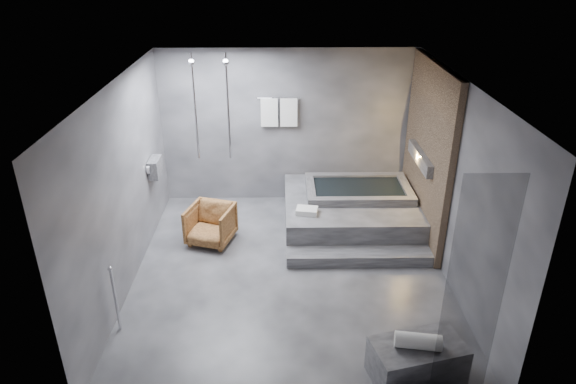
{
  "coord_description": "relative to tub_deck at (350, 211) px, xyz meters",
  "views": [
    {
      "loc": [
        -0.13,
        -6.28,
        4.33
      ],
      "look_at": [
        -0.03,
        0.3,
        1.17
      ],
      "focal_mm": 32.0,
      "sensor_mm": 36.0,
      "label": 1
    }
  ],
  "objects": [
    {
      "name": "concrete_bench",
      "position": [
        0.31,
        -3.48,
        -0.03
      ],
      "size": [
        1.1,
        0.77,
        0.45
      ],
      "primitive_type": "cube",
      "rotation": [
        0.0,
        0.0,
        0.24
      ],
      "color": "#343437",
      "rests_on": "ground"
    },
    {
      "name": "deck_towel",
      "position": [
        -0.77,
        -0.54,
        0.29
      ],
      "size": [
        0.37,
        0.3,
        0.09
      ],
      "primitive_type": "cube",
      "rotation": [
        0.0,
        0.0,
        -0.17
      ],
      "color": "white",
      "rests_on": "tub_deck"
    },
    {
      "name": "rolled_towel",
      "position": [
        0.27,
        -3.52,
        0.29
      ],
      "size": [
        0.51,
        0.26,
        0.18
      ],
      "primitive_type": "cylinder",
      "rotation": [
        0.0,
        1.57,
        -0.17
      ],
      "color": "silver",
      "rests_on": "concrete_bench"
    },
    {
      "name": "tub_step",
      "position": [
        0.0,
        -1.18,
        -0.16
      ],
      "size": [
        2.2,
        0.36,
        0.18
      ],
      "primitive_type": "cube",
      "color": "#38383B",
      "rests_on": "ground"
    },
    {
      "name": "tub_deck",
      "position": [
        0.0,
        0.0,
        0.0
      ],
      "size": [
        2.2,
        2.0,
        0.5
      ],
      "primitive_type": "cube",
      "color": "#38383B",
      "rests_on": "ground"
    },
    {
      "name": "driftwood_chair",
      "position": [
        -2.31,
        -0.55,
        0.06
      ],
      "size": [
        0.84,
        0.86,
        0.63
      ],
      "primitive_type": "imported",
      "rotation": [
        0.0,
        0.0,
        -0.29
      ],
      "color": "#4E2C13",
      "rests_on": "ground"
    },
    {
      "name": "room",
      "position": [
        -0.65,
        -1.21,
        1.48
      ],
      "size": [
        5.0,
        5.04,
        2.82
      ],
      "color": "#323235",
      "rests_on": "ground"
    }
  ]
}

